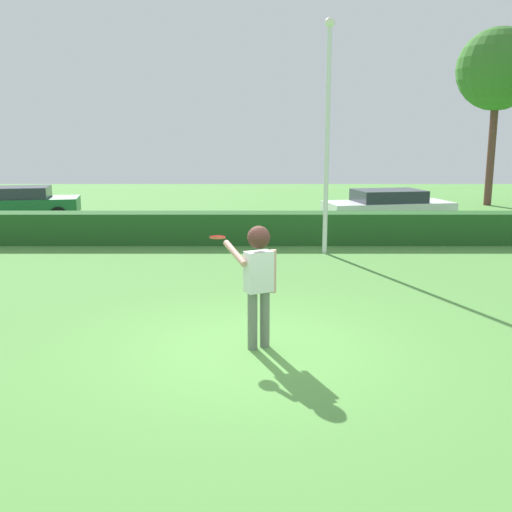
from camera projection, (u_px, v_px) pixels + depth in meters
name	position (u px, v px, depth m)	size (l,w,h in m)	color
ground_plane	(248.00, 350.00, 8.37)	(60.00, 60.00, 0.00)	#559242
person	(256.00, 272.00, 8.24)	(0.78, 0.61, 1.78)	slate
frisbee	(215.00, 237.00, 8.72)	(0.24, 0.23, 0.10)	red
lamppost	(325.00, 127.00, 14.71)	(0.24, 0.24, 5.84)	silver
hedge_row	(251.00, 228.00, 16.67)	(18.96, 0.90, 0.88)	#235521
parked_car_green	(15.00, 203.00, 20.85)	(4.46, 2.51, 1.25)	#1E6633
parked_car_white	(385.00, 206.00, 19.72)	(4.45, 2.50, 1.25)	white
oak_tree	(495.00, 70.00, 25.00)	(3.46, 3.46, 7.55)	brown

